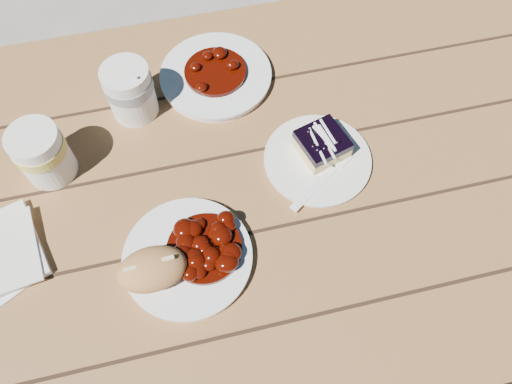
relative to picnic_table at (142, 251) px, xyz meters
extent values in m
plane|color=gray|center=(0.00, 0.00, -0.59)|extent=(60.00, 60.00, 0.00)
cube|color=brown|center=(0.00, 0.00, 0.14)|extent=(2.00, 0.80, 0.05)
cube|color=brown|center=(0.88, 0.32, -0.24)|extent=(0.07, 0.07, 0.70)
cube|color=brown|center=(0.00, 0.65, -0.15)|extent=(1.80, 0.25, 0.04)
cube|color=brown|center=(0.80, 0.65, -0.38)|extent=(0.06, 0.06, 0.42)
cylinder|color=white|center=(0.10, -0.10, 0.17)|extent=(0.21, 0.21, 0.02)
ellipsoid|color=#BD8148|center=(0.04, -0.12, 0.21)|extent=(0.11, 0.08, 0.06)
cylinder|color=white|center=(0.36, 0.03, 0.17)|extent=(0.19, 0.19, 0.01)
cube|color=#F6D986|center=(0.37, 0.05, 0.18)|extent=(0.10, 0.10, 0.03)
cube|color=black|center=(0.37, 0.05, 0.21)|extent=(0.10, 0.10, 0.02)
cylinder|color=white|center=(0.05, 0.22, 0.22)|extent=(0.09, 0.09, 0.11)
cylinder|color=white|center=(0.22, 0.27, 0.17)|extent=(0.22, 0.22, 0.02)
cylinder|color=white|center=(-0.11, 0.12, 0.22)|extent=(0.09, 0.09, 0.11)
camera|label=1|loc=(0.14, -0.41, 0.94)|focal=35.00mm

